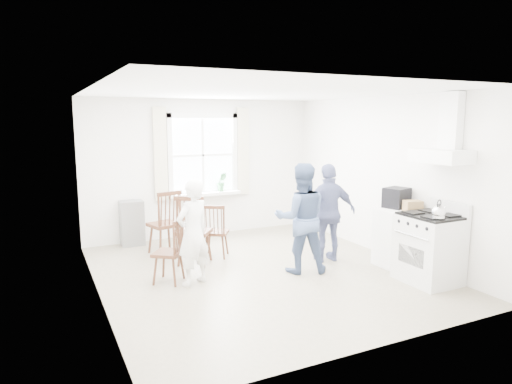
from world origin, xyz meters
The scene contains 17 objects.
room_shell centered at (0.00, 0.00, 1.30)m, with size 4.62×5.12×2.64m.
window_assembly centered at (0.00, 2.45, 1.46)m, with size 1.88×0.24×1.70m.
range_hood centered at (2.07, -1.35, 1.90)m, with size 0.45×0.76×0.94m.
shelf_unit centered at (-1.40, 2.33, 0.40)m, with size 0.40×0.30×0.80m, color gray.
gas_stove centered at (1.91, -1.35, 0.48)m, with size 0.68×0.76×1.12m.
kettle centered at (1.77, -1.60, 1.04)m, with size 0.18×0.18×0.26m.
low_cabinet centered at (1.98, -0.65, 0.45)m, with size 0.50×0.55×0.90m, color white.
stereo_stack centered at (2.01, -0.57, 1.05)m, with size 0.41×0.38×0.30m.
cardboard_box centered at (2.02, -0.90, 0.98)m, with size 0.25×0.18×0.16m, color olive.
windsor_chair_a centered at (-0.98, 1.46, 0.66)m, with size 0.56×0.55×1.08m.
windsor_chair_b centered at (-0.80, 0.74, 0.67)m, with size 0.64×0.64×1.11m.
windsor_chair_c centered at (-1.24, 0.15, 0.55)m, with size 0.53×0.53×0.91m.
person_left centered at (-1.03, -0.02, 0.72)m, with size 0.53×0.53×1.44m, color white.
person_mid centered at (0.55, -0.21, 0.80)m, with size 0.78×0.78×1.61m, color #43567D.
person_right centered at (1.22, 0.05, 0.77)m, with size 0.91×0.91×1.55m, color navy.
potted_plant centered at (0.34, 2.36, 1.03)m, with size 0.20×0.20×0.36m, color #33733D.
windsor_chair_d centered at (-0.35, 0.95, 0.54)m, with size 0.51×0.51×0.89m.
Camera 1 is at (-2.87, -5.75, 2.23)m, focal length 32.00 mm.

